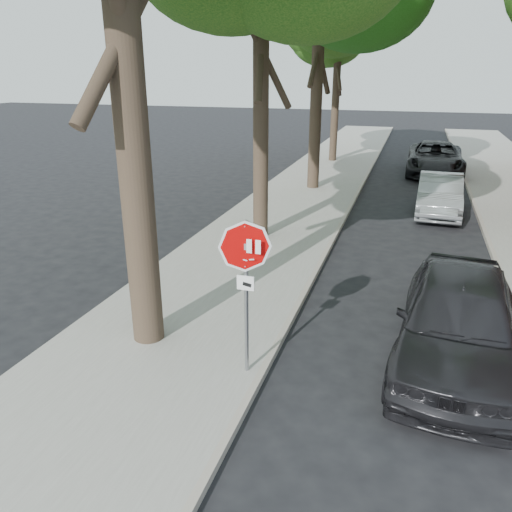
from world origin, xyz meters
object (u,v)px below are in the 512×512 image
at_px(car_b, 440,195).
at_px(car_d, 435,158).
at_px(tree_far, 340,19).
at_px(stop_sign, 246,269).
at_px(car_a, 458,320).

bearing_deg(car_b, car_d, 91.66).
bearing_deg(tree_far, stop_sign, -84.54).
xyz_separation_m(car_a, car_b, (0.00, 10.11, -0.14)).
bearing_deg(car_a, tree_far, 110.09).
height_order(car_a, car_d, car_a).
distance_m(stop_sign, car_b, 12.16).
distance_m(car_a, car_b, 10.11).
bearing_deg(car_d, car_a, -89.65).
distance_m(car_a, car_d, 17.58).
bearing_deg(stop_sign, car_d, 80.20).
xyz_separation_m(tree_far, car_a, (5.32, -19.61, -6.39)).
bearing_deg(car_d, car_b, -89.65).
relative_size(stop_sign, tree_far, 0.28).
distance_m(stop_sign, car_d, 19.43).
bearing_deg(car_d, stop_sign, -99.45).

